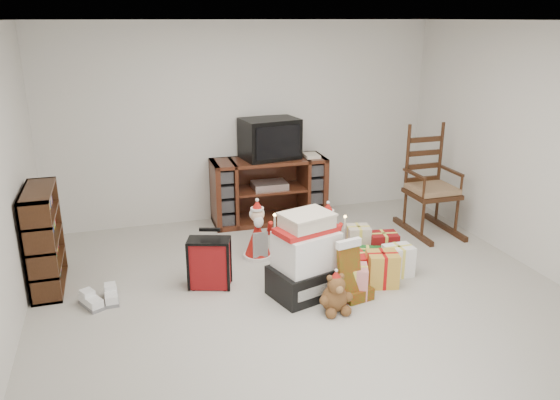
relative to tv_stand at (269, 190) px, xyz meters
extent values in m
cube|color=#AEAA9F|center=(-0.24, -2.21, -0.42)|extent=(5.00, 5.00, 0.01)
cube|color=white|center=(-0.24, -2.21, 2.08)|extent=(5.00, 5.00, 0.01)
cube|color=silver|center=(-0.24, 0.29, 0.83)|extent=(5.00, 0.01, 2.50)
cube|color=silver|center=(-0.24, -4.71, 0.83)|extent=(5.00, 0.01, 2.50)
cube|color=silver|center=(2.26, -2.21, 0.83)|extent=(0.01, 5.00, 2.50)
cube|color=#471C14|center=(0.00, 0.00, 0.00)|extent=(1.46, 0.55, 0.83)
cube|color=silver|center=(0.00, -0.03, 0.08)|extent=(0.44, 0.32, 0.08)
cube|color=#391E0F|center=(-2.57, -1.13, 0.09)|extent=(0.27, 0.82, 1.00)
cube|color=#391E0F|center=(1.79, -0.95, 0.08)|extent=(0.55, 0.53, 0.05)
cube|color=#997653|center=(1.79, -0.95, 0.14)|extent=(0.51, 0.48, 0.06)
cube|color=#391E0F|center=(1.79, -0.71, 0.53)|extent=(0.46, 0.06, 0.84)
cube|color=#391E0F|center=(1.79, -0.95, -0.38)|extent=(0.55, 0.90, 0.06)
cube|color=black|center=(-0.22, -2.03, -0.27)|extent=(0.75, 0.63, 0.29)
cube|color=white|center=(-0.22, -2.03, 0.05)|extent=(0.63, 0.55, 0.35)
cube|color=#B41614|center=(-0.22, -2.03, 0.25)|extent=(0.64, 0.46, 0.05)
cube|color=beige|center=(-0.22, -2.03, 0.33)|extent=(0.51, 0.44, 0.11)
cube|color=maroon|center=(-1.06, -1.61, -0.16)|extent=(0.43, 0.31, 0.51)
cube|color=black|center=(-1.06, -1.52, 0.16)|extent=(0.20, 0.09, 0.03)
ellipsoid|color=brown|center=(-0.08, -2.40, -0.29)|extent=(0.24, 0.21, 0.26)
sphere|color=brown|center=(-0.08, -2.43, -0.14)|extent=(0.16, 0.16, 0.16)
cone|color=#AF1912|center=(0.29, -1.29, -0.20)|extent=(0.29, 0.29, 0.42)
sphere|color=beige|center=(0.29, -1.29, 0.06)|extent=(0.14, 0.14, 0.14)
cone|color=#AF1912|center=(0.29, -1.29, 0.17)|extent=(0.13, 0.13, 0.11)
cylinder|color=silver|center=(0.45, -1.41, 0.02)|extent=(0.02, 0.02, 0.13)
cone|color=#AF1912|center=(-0.44, -1.08, -0.19)|extent=(0.31, 0.31, 0.44)
sphere|color=beige|center=(-0.44, -1.08, 0.08)|extent=(0.15, 0.15, 0.15)
cone|color=#AF1912|center=(-0.44, -1.08, 0.20)|extent=(0.13, 0.13, 0.11)
cylinder|color=silver|center=(-0.28, -1.20, 0.04)|extent=(0.02, 0.02, 0.13)
cube|color=white|center=(-2.18, -1.66, -0.36)|extent=(0.24, 0.31, 0.10)
cube|color=white|center=(-2.00, -1.66, -0.36)|extent=(0.14, 0.29, 0.10)
cube|color=#B41614|center=(0.35, -1.90, -0.28)|extent=(0.28, 0.28, 0.28)
cube|color=#1B6C29|center=(0.57, -1.63, -0.28)|extent=(0.28, 0.28, 0.28)
cube|color=gold|center=(0.62, -2.06, -0.28)|extent=(0.28, 0.28, 0.28)
cube|color=silver|center=(0.30, -2.28, -0.28)|extent=(0.28, 0.28, 0.28)
cube|color=white|center=(0.84, -1.85, -0.28)|extent=(0.28, 0.28, 0.28)
cube|color=maroon|center=(0.78, -1.41, -0.28)|extent=(0.28, 0.28, 0.28)
cube|color=beige|center=(0.51, -1.36, -0.28)|extent=(0.28, 0.28, 0.28)
cube|color=black|center=(0.03, 0.05, 0.66)|extent=(0.75, 0.58, 0.50)
cube|color=black|center=(0.03, -0.20, 0.66)|extent=(0.58, 0.11, 0.40)
camera|label=1|loc=(-1.83, -6.43, 2.11)|focal=35.00mm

